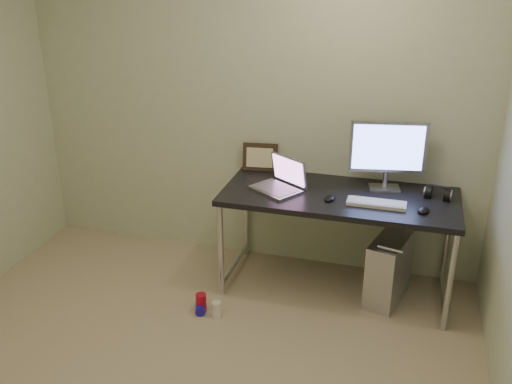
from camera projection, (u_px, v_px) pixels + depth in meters
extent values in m
cube|color=beige|center=(252.00, 104.00, 4.23)|extent=(3.50, 0.02, 2.50)
cube|color=black|center=(339.00, 197.00, 3.93)|extent=(1.61, 0.71, 0.04)
cylinder|color=silver|center=(221.00, 251.00, 3.99)|extent=(0.04, 0.04, 0.71)
cylinder|color=silver|center=(247.00, 215.00, 4.55)|extent=(0.04, 0.04, 0.71)
cylinder|color=silver|center=(450.00, 283.00, 3.61)|extent=(0.04, 0.04, 0.71)
cylinder|color=silver|center=(447.00, 239.00, 4.16)|extent=(0.04, 0.04, 0.71)
cylinder|color=silver|center=(235.00, 264.00, 4.38)|extent=(0.04, 0.63, 0.04)
cylinder|color=silver|center=(443.00, 294.00, 3.99)|extent=(0.04, 0.63, 0.04)
cube|color=silver|center=(389.00, 269.00, 4.00)|extent=(0.31, 0.49, 0.48)
cylinder|color=#A5A4AA|center=(390.00, 249.00, 3.73)|extent=(0.17, 0.07, 0.02)
cylinder|color=#A5A4AA|center=(394.00, 224.00, 4.07)|extent=(0.17, 0.07, 0.02)
cylinder|color=black|center=(387.00, 227.00, 4.25)|extent=(0.01, 0.16, 0.69)
cylinder|color=black|center=(399.00, 232.00, 4.21)|extent=(0.02, 0.11, 0.71)
cylinder|color=red|center=(201.00, 303.00, 3.91)|extent=(0.08, 0.08, 0.13)
cylinder|color=white|center=(217.00, 309.00, 3.85)|extent=(0.07, 0.07, 0.12)
cylinder|color=#1E15BA|center=(200.00, 307.00, 3.92)|extent=(0.11, 0.14, 0.07)
cube|color=#A5A4AA|center=(275.00, 190.00, 3.98)|extent=(0.40, 0.37, 0.02)
cube|color=gray|center=(275.00, 188.00, 3.97)|extent=(0.35, 0.32, 0.00)
cube|color=#9B9BA4|center=(289.00, 170.00, 4.01)|extent=(0.30, 0.22, 0.21)
cube|color=#8A5585|center=(289.00, 171.00, 4.01)|extent=(0.27, 0.19, 0.18)
cube|color=#A5A4AA|center=(384.00, 188.00, 4.00)|extent=(0.23, 0.19, 0.02)
cylinder|color=#A5A4AA|center=(385.00, 179.00, 4.00)|extent=(0.03, 0.03, 0.11)
cube|color=#A5A4AA|center=(388.00, 147.00, 3.89)|extent=(0.52, 0.13, 0.36)
cube|color=#5F77E1|center=(388.00, 148.00, 3.88)|extent=(0.47, 0.09, 0.31)
cube|color=silver|center=(376.00, 203.00, 3.75)|extent=(0.39, 0.13, 0.02)
ellipsoid|color=black|center=(424.00, 209.00, 3.65)|extent=(0.09, 0.13, 0.04)
ellipsoid|color=black|center=(330.00, 197.00, 3.83)|extent=(0.08, 0.12, 0.04)
cylinder|color=black|center=(428.00, 193.00, 3.87)|extent=(0.06, 0.11, 0.10)
cylinder|color=black|center=(447.00, 195.00, 3.84)|extent=(0.06, 0.11, 0.10)
cube|color=black|center=(439.00, 186.00, 3.83)|extent=(0.14, 0.04, 0.01)
cube|color=black|center=(260.00, 157.00, 4.32)|extent=(0.27, 0.11, 0.21)
cylinder|color=silver|center=(293.00, 169.00, 4.25)|extent=(0.01, 0.01, 0.10)
cylinder|color=silver|center=(293.00, 161.00, 4.22)|extent=(0.05, 0.04, 0.04)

